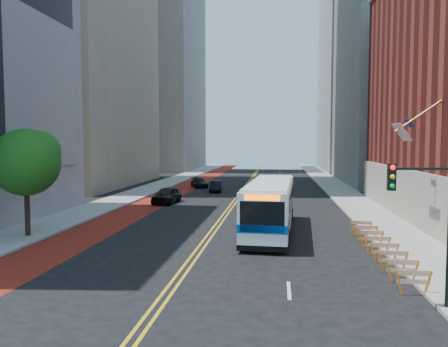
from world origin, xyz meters
TOP-DOWN VIEW (x-y plane):
  - ground at (0.00, 0.00)m, footprint 160.00×160.00m
  - sidewalk_left at (-12.00, 30.00)m, footprint 4.00×140.00m
  - sidewalk_right at (12.00, 30.00)m, footprint 4.00×140.00m
  - bus_lane_paint at (-8.10, 30.00)m, footprint 3.60×140.00m
  - center_line_inner at (-0.18, 30.00)m, footprint 0.14×140.00m
  - center_line_outer at (0.18, 30.00)m, footprint 0.14×140.00m
  - lane_dashes at (4.80, 38.00)m, footprint 0.14×98.20m
  - midrise_right_near at (23.00, 48.00)m, footprint 18.00×26.00m
  - midrise_right_far at (24.00, 78.00)m, footprint 20.00×28.00m
  - midrise_left_far at (-24.00, 78.00)m, footprint 20.00×26.00m
  - construction_barriers at (9.60, 3.42)m, footprint 1.42×10.91m
  - street_tree at (-11.24, 6.04)m, footprint 4.20×4.20m
  - traffic_signal at (9.41, -3.51)m, footprint 2.21×0.34m
  - transit_bus at (3.86, 9.66)m, footprint 3.41×12.56m
  - car_a at (-6.56, 22.43)m, footprint 2.39×4.90m
  - car_b at (-3.16, 33.06)m, footprint 1.73×4.10m
  - car_c at (-6.13, 38.06)m, footprint 3.27×4.74m

SIDE VIEW (x-z plane):
  - ground at x=0.00m, z-range 0.00..0.00m
  - center_line_inner at x=-0.18m, z-range 0.00..0.01m
  - center_line_outer at x=0.18m, z-range 0.00..0.01m
  - bus_lane_paint at x=-8.10m, z-range 0.00..0.01m
  - lane_dashes at x=4.80m, z-range 0.00..0.01m
  - sidewalk_left at x=-12.00m, z-range 0.00..0.15m
  - sidewalk_right at x=12.00m, z-range 0.00..0.15m
  - car_c at x=-6.13m, z-range 0.00..1.27m
  - car_b at x=-3.16m, z-range 0.00..1.32m
  - construction_barriers at x=9.60m, z-range 0.17..1.18m
  - car_a at x=-6.56m, z-range 0.00..1.61m
  - transit_bus at x=3.86m, z-range 0.07..3.49m
  - traffic_signal at x=9.41m, z-range 1.18..6.26m
  - street_tree at x=-11.24m, z-range 1.56..8.26m
  - midrise_right_near at x=23.00m, z-range 0.00..40.00m
  - midrise_right_far at x=24.00m, z-range 0.00..55.00m
  - midrise_left_far at x=-24.00m, z-range 0.00..65.00m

